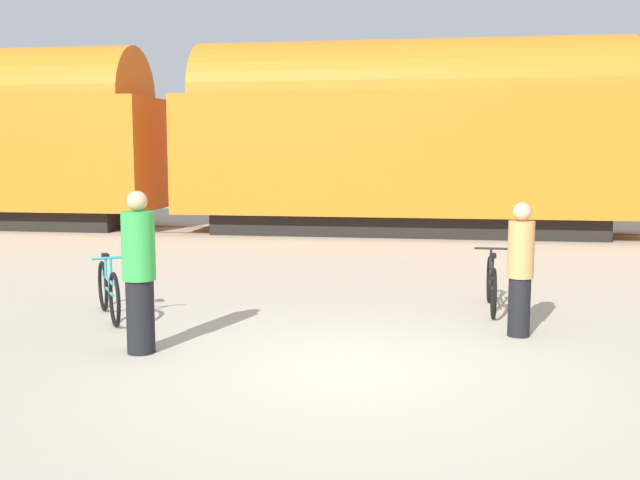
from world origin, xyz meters
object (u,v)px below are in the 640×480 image
(bicycle_black, at_px, (491,284))
(person_in_green, at_px, (139,273))
(freight_train, at_px, (406,134))
(person_in_tan, at_px, (520,269))
(bicycle_teal, at_px, (108,291))

(bicycle_black, bearing_deg, person_in_green, -144.15)
(freight_train, distance_m, person_in_tan, 10.85)
(freight_train, bearing_deg, person_in_tan, -80.19)
(person_in_tan, bearing_deg, bicycle_black, -51.29)
(freight_train, xyz_separation_m, bicycle_black, (1.60, -9.11, -2.23))
(person_in_green, distance_m, person_in_tan, 4.37)
(bicycle_black, bearing_deg, freight_train, 99.95)
(freight_train, height_order, bicycle_teal, freight_train)
(person_in_green, xyz_separation_m, person_in_tan, (4.14, 1.39, -0.08))
(freight_train, relative_size, person_in_tan, 23.29)
(bicycle_black, relative_size, person_in_tan, 1.10)
(bicycle_teal, relative_size, person_in_tan, 0.91)
(freight_train, bearing_deg, person_in_green, -100.99)
(freight_train, xyz_separation_m, person_in_green, (-2.32, -11.94, -1.70))
(bicycle_teal, distance_m, person_in_green, 1.92)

